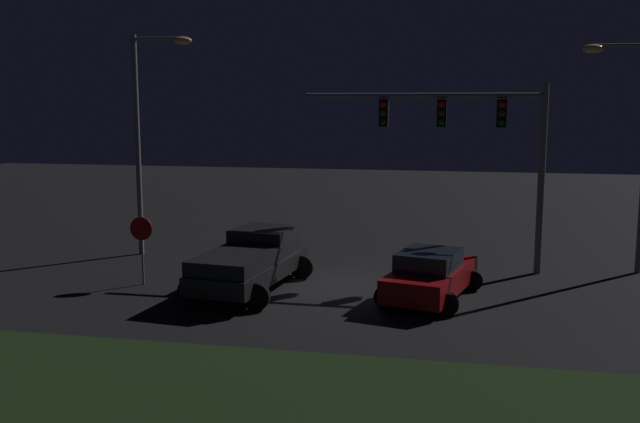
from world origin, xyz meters
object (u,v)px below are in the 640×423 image
(street_lamp_left, at_px, (148,119))
(stop_sign, at_px, (142,237))
(car_sedan, at_px, (430,275))
(traffic_signal_gantry, at_px, (470,131))
(pickup_truck, at_px, (252,258))
(street_lamp_right, at_px, (633,129))

(street_lamp_left, relative_size, stop_sign, 3.75)
(car_sedan, bearing_deg, traffic_signal_gantry, -0.72)
(pickup_truck, relative_size, street_lamp_left, 0.67)
(pickup_truck, distance_m, street_lamp_right, 13.55)
(pickup_truck, relative_size, street_lamp_right, 0.71)
(street_lamp_left, distance_m, street_lamp_right, 17.40)
(stop_sign, bearing_deg, pickup_truck, 2.68)
(street_lamp_right, bearing_deg, stop_sign, -162.42)
(pickup_truck, height_order, traffic_signal_gantry, traffic_signal_gantry)
(car_sedan, relative_size, street_lamp_right, 0.59)
(car_sedan, bearing_deg, street_lamp_right, -39.49)
(pickup_truck, height_order, street_lamp_left, street_lamp_left)
(car_sedan, xyz_separation_m, stop_sign, (-9.23, -0.13, 0.82))
(car_sedan, height_order, street_lamp_right, street_lamp_right)
(traffic_signal_gantry, height_order, street_lamp_left, street_lamp_left)
(traffic_signal_gantry, distance_m, stop_sign, 11.57)
(traffic_signal_gantry, relative_size, street_lamp_right, 1.05)
(car_sedan, relative_size, street_lamp_left, 0.56)
(street_lamp_left, bearing_deg, car_sedan, -21.56)
(street_lamp_right, height_order, stop_sign, street_lamp_right)
(traffic_signal_gantry, xyz_separation_m, street_lamp_right, (5.42, 0.80, 0.08))
(street_lamp_right, bearing_deg, pickup_truck, -158.27)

